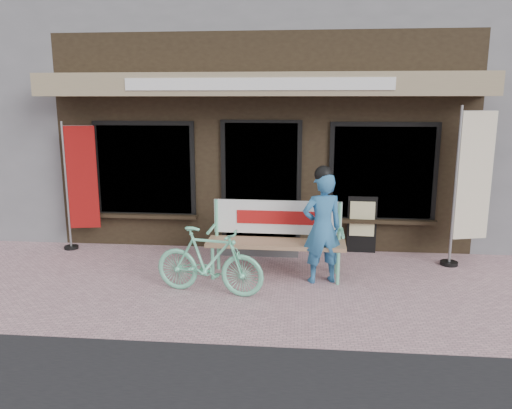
# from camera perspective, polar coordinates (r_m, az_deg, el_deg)

# --- Properties ---
(ground) EXTENTS (70.00, 70.00, 0.00)m
(ground) POSITION_cam_1_polar(r_m,az_deg,el_deg) (6.80, -0.90, -9.92)
(ground) COLOR #C899A1
(ground) RESTS_ON ground
(storefront) EXTENTS (7.00, 6.77, 6.00)m
(storefront) POSITION_cam_1_polar(r_m,az_deg,el_deg) (11.26, 1.95, 14.30)
(storefront) COLOR black
(storefront) RESTS_ON ground
(bench) EXTENTS (2.00, 0.56, 1.08)m
(bench) POSITION_cam_1_polar(r_m,az_deg,el_deg) (7.26, 2.35, -3.21)
(bench) COLOR #6FD9AC
(bench) RESTS_ON ground
(person) EXTENTS (0.65, 0.52, 1.65)m
(person) POSITION_cam_1_polar(r_m,az_deg,el_deg) (6.97, 7.57, -2.44)
(person) COLOR teal
(person) RESTS_ON ground
(bicycle) EXTENTS (1.55, 0.70, 0.90)m
(bicycle) POSITION_cam_1_polar(r_m,az_deg,el_deg) (6.62, -5.38, -6.44)
(bicycle) COLOR #6FD9AC
(bicycle) RESTS_ON ground
(nobori_red) EXTENTS (0.65, 0.28, 2.18)m
(nobori_red) POSITION_cam_1_polar(r_m,az_deg,el_deg) (8.92, -19.49, 2.18)
(nobori_red) COLOR gray
(nobori_red) RESTS_ON ground
(nobori_cream) EXTENTS (0.73, 0.33, 2.45)m
(nobori_cream) POSITION_cam_1_polar(r_m,az_deg,el_deg) (8.22, 23.32, 2.09)
(nobori_cream) COLOR gray
(nobori_cream) RESTS_ON ground
(menu_stand) EXTENTS (0.48, 0.13, 0.96)m
(menu_stand) POSITION_cam_1_polar(r_m,az_deg,el_deg) (8.52, 12.00, -2.16)
(menu_stand) COLOR black
(menu_stand) RESTS_ON ground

